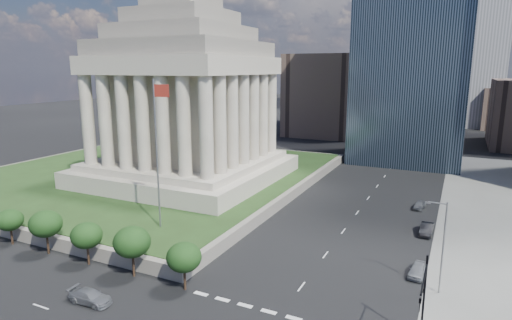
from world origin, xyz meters
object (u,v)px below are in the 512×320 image
Objects in this scene: street_lamp_north at (442,242)px; parked_sedan_mid at (427,229)px; parked_sedan_near at (418,270)px; war_memorial at (184,78)px; parked_sedan_far at (420,205)px; flagpole at (158,146)px; traffic_signal_ne at (423,296)px; suv_grey at (90,297)px.

street_lamp_north is 2.15× the size of parked_sedan_mid.
war_memorial is at bearing 161.45° from parked_sedan_near.
parked_sedan_mid is (-0.11, 13.85, 0.05)m from parked_sedan_near.
parked_sedan_near is 25.45m from parked_sedan_far.
war_memorial is 28.16m from flagpole.
war_memorial is 9.25× the size of parked_sedan_near.
parked_sedan_near is at bearing -87.84° from parked_sedan_mid.
flagpole is (12.17, -24.00, -8.29)m from war_memorial.
traffic_signal_ne is at bearing -85.23° from parked_sedan_mid.
street_lamp_north reaches higher than parked_sedan_near.
flagpole is 5.11× the size of parked_sedan_far.
parked_sedan_mid is (29.05, 34.32, 0.08)m from suv_grey.
parked_sedan_far is (-3.50, 39.81, -4.58)m from traffic_signal_ne.
street_lamp_north reaches higher than suv_grey.
suv_grey is at bearing -112.19° from parked_sedan_far.
traffic_signal_ne is at bearing -94.19° from street_lamp_north.
suv_grey is at bearing -139.71° from parked_sedan_near.
traffic_signal_ne is 1.69× the size of suv_grey.
war_memorial reaches higher than street_lamp_north.
traffic_signal_ne is at bearing -76.60° from parked_sedan_far.
suv_grey is 1.02× the size of parked_sedan_mid.
flagpole is 35.42m from parked_sedan_near.
parked_sedan_mid is (-1.52, 28.29, -4.48)m from traffic_signal_ne.
parked_sedan_near is (29.16, 20.47, 0.03)m from suv_grey.
parked_sedan_mid is at bearing 93.08° from traffic_signal_ne.
war_memorial is 53.44m from parked_sedan_near.
flagpole is 2.50× the size of traffic_signal_ne.
parked_sedan_near is at bearing -76.92° from parked_sedan_far.
parked_sedan_near is (45.09, -19.86, -20.68)m from war_memorial.
war_memorial is 4.88× the size of traffic_signal_ne.
parked_sedan_mid is at bearing -42.27° from suv_grey.
flagpole is at bearing -167.61° from parked_sedan_near.
parked_sedan_near is at bearing 125.52° from street_lamp_north.
suv_grey is 1.12× the size of parked_sedan_near.
parked_sedan_far is at bearing 95.02° from traffic_signal_ne.
traffic_signal_ne is 1.72× the size of parked_sedan_mid.
suv_grey is 35.63m from parked_sedan_near.
traffic_signal_ne is 40.22m from parked_sedan_far.
street_lamp_north is 36.21m from suv_grey.
street_lamp_north is at bearing 85.81° from traffic_signal_ne.
traffic_signal_ne is at bearing -36.42° from war_memorial.
flagpole is at bearing -149.57° from parked_sedan_mid.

